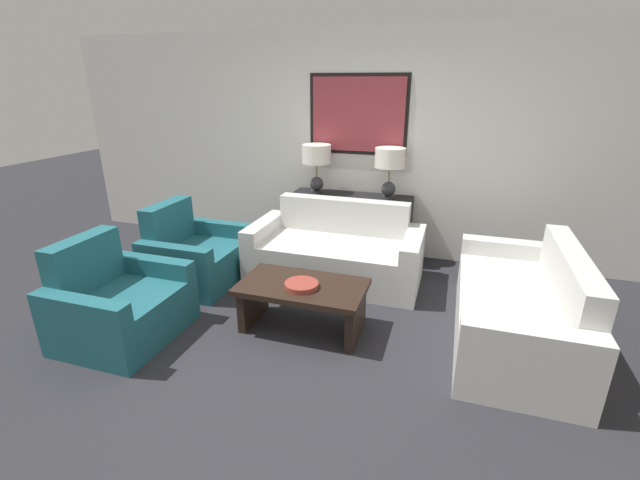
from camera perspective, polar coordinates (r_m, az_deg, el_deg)
ground_plane at (r=3.56m, az=-5.10°, el=-15.22°), size 20.00×20.00×0.00m
back_wall at (r=5.34m, az=5.09°, el=12.39°), size 7.85×0.12×2.65m
console_table at (r=5.29m, az=4.10°, el=1.89°), size 1.45×0.39×0.78m
table_lamp_left at (r=5.21m, az=-0.45°, el=10.74°), size 0.34×0.34×0.58m
table_lamp_right at (r=5.01m, az=9.30°, el=10.08°), size 0.34×0.34×0.58m
couch_by_back_wall at (r=4.72m, az=2.09°, el=-1.83°), size 1.85×0.89×0.83m
couch_by_side at (r=3.96m, az=25.06°, el=-8.45°), size 0.89×1.85×0.83m
coffee_table at (r=3.74m, az=-2.36°, el=-7.57°), size 1.09×0.61×0.44m
decorative_bowl at (r=3.62m, az=-2.48°, el=-6.02°), size 0.29×0.29×0.04m
armchair_near_back_wall at (r=4.84m, az=-16.39°, el=-2.11°), size 0.84×0.96×0.86m
armchair_near_camera at (r=4.05m, az=-25.23°, el=-7.85°), size 0.84×0.96×0.86m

